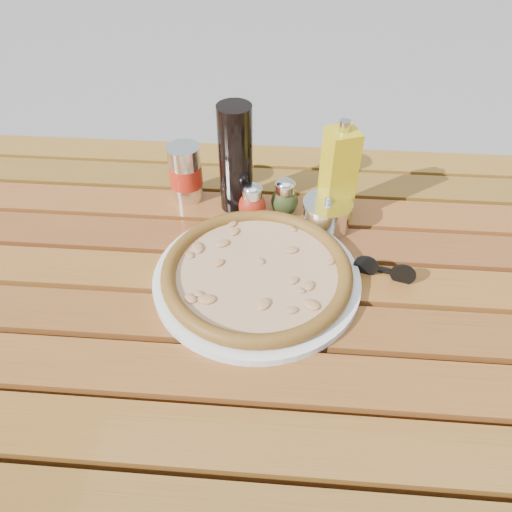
# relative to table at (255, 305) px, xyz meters

# --- Properties ---
(ground) EXTENTS (60.00, 60.00, 0.00)m
(ground) POSITION_rel_table_xyz_m (0.00, 0.00, -0.67)
(ground) COLOR slate
(ground) RESTS_ON ground
(table) EXTENTS (1.40, 0.90, 0.75)m
(table) POSITION_rel_table_xyz_m (0.00, 0.00, 0.00)
(table) COLOR #3A240D
(table) RESTS_ON ground
(plate) EXTENTS (0.40, 0.40, 0.01)m
(plate) POSITION_rel_table_xyz_m (0.00, -0.01, 0.08)
(plate) COLOR silver
(plate) RESTS_ON table
(pizza) EXTENTS (0.34, 0.34, 0.03)m
(pizza) POSITION_rel_table_xyz_m (0.00, -0.01, 0.10)
(pizza) COLOR beige
(pizza) RESTS_ON plate
(pepper_shaker) EXTENTS (0.07, 0.07, 0.08)m
(pepper_shaker) POSITION_rel_table_xyz_m (-0.02, 0.16, 0.11)
(pepper_shaker) COLOR #AC2513
(pepper_shaker) RESTS_ON table
(oregano_shaker) EXTENTS (0.06, 0.06, 0.08)m
(oregano_shaker) POSITION_rel_table_xyz_m (0.04, 0.19, 0.11)
(oregano_shaker) COLOR #353F19
(oregano_shaker) RESTS_ON table
(dark_bottle) EXTENTS (0.07, 0.07, 0.22)m
(dark_bottle) POSITION_rel_table_xyz_m (-0.05, 0.21, 0.19)
(dark_bottle) COLOR black
(dark_bottle) RESTS_ON table
(soda_can) EXTENTS (0.08, 0.08, 0.12)m
(soda_can) POSITION_rel_table_xyz_m (-0.16, 0.23, 0.13)
(soda_can) COLOR silver
(soda_can) RESTS_ON table
(olive_oil_cruet) EXTENTS (0.07, 0.07, 0.21)m
(olive_oil_cruet) POSITION_rel_table_xyz_m (0.14, 0.19, 0.17)
(olive_oil_cruet) COLOR #BA9E13
(olive_oil_cruet) RESTS_ON table
(parmesan_tin) EXTENTS (0.10, 0.10, 0.07)m
(parmesan_tin) POSITION_rel_table_xyz_m (0.13, 0.15, 0.11)
(parmesan_tin) COLOR silver
(parmesan_tin) RESTS_ON table
(sunglasses) EXTENTS (0.11, 0.05, 0.04)m
(sunglasses) POSITION_rel_table_xyz_m (0.23, 0.02, 0.09)
(sunglasses) COLOR black
(sunglasses) RESTS_ON table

